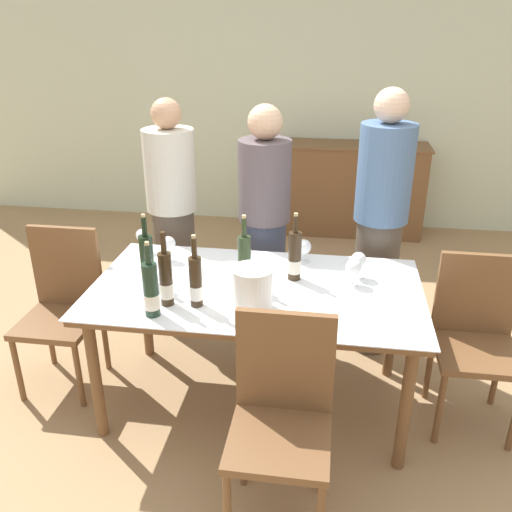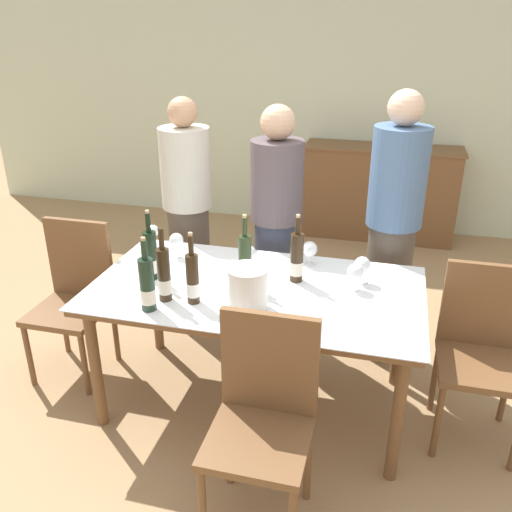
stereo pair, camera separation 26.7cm
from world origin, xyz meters
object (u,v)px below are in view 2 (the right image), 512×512
(person_guest_right, at_px, (392,233))
(wine_bottle_3, at_px, (164,276))
(wine_bottle_0, at_px, (245,262))
(person_guest_left, at_px, (276,230))
(wine_glass_0, at_px, (176,241))
(ice_bucket, at_px, (248,287))
(wine_bottle_1, at_px, (193,279))
(wine_glass_3, at_px, (153,232))
(chair_near_front, at_px, (263,410))
(dining_table, at_px, (256,299))
(wine_bottle_2, at_px, (151,256))
(chair_right_end, at_px, (482,343))
(chair_left_end, at_px, (75,290))
(wine_bottle_5, at_px, (297,259))
(wine_glass_1, at_px, (355,272))
(wine_glass_2, at_px, (310,249))
(wine_glass_4, at_px, (249,254))
(wine_glass_5, at_px, (362,265))
(person_host, at_px, (188,218))
(wine_bottle_4, at_px, (147,286))
(sideboard_cabinet, at_px, (379,192))

(person_guest_right, bearing_deg, wine_bottle_3, -138.39)
(wine_bottle_0, relative_size, person_guest_right, 0.23)
(person_guest_left, bearing_deg, wine_glass_0, -137.36)
(ice_bucket, distance_m, wine_bottle_1, 0.28)
(wine_glass_3, xyz_separation_m, chair_near_front, (0.96, -1.08, -0.30))
(dining_table, height_order, wine_bottle_2, wine_bottle_2)
(wine_bottle_0, relative_size, wine_bottle_1, 1.06)
(chair_right_end, bearing_deg, person_guest_right, 128.25)
(chair_left_end, bearing_deg, wine_bottle_5, 1.70)
(chair_right_end, bearing_deg, wine_glass_0, 173.95)
(wine_glass_1, xyz_separation_m, wine_glass_2, (-0.28, 0.25, -0.00))
(wine_bottle_5, xyz_separation_m, wine_glass_4, (-0.28, 0.05, -0.02))
(chair_near_front, bearing_deg, person_guest_left, 100.66)
(wine_glass_0, xyz_separation_m, wine_glass_5, (1.08, -0.07, -0.00))
(wine_glass_1, distance_m, person_host, 1.35)
(wine_bottle_1, xyz_separation_m, person_guest_left, (0.21, 0.96, -0.08))
(chair_near_front, bearing_deg, wine_glass_0, 128.28)
(wine_bottle_0, height_order, wine_bottle_4, wine_bottle_0)
(chair_right_end, height_order, person_host, person_host)
(wine_bottle_5, bearing_deg, wine_glass_0, 169.53)
(chair_right_end, bearing_deg, sideboard_cabinet, 103.06)
(chair_near_front, bearing_deg, person_host, 121.12)
(sideboard_cabinet, xyz_separation_m, wine_glass_5, (0.00, -2.64, 0.39))
(wine_bottle_2, distance_m, wine_glass_0, 0.31)
(wine_glass_2, height_order, wine_glass_4, wine_glass_4)
(wine_glass_0, bearing_deg, person_guest_left, 42.64)
(wine_bottle_2, distance_m, wine_bottle_4, 0.35)
(chair_right_end, bearing_deg, wine_bottle_0, -176.66)
(wine_bottle_0, height_order, wine_glass_3, wine_bottle_0)
(wine_bottle_3, xyz_separation_m, chair_near_front, (0.62, -0.46, -0.33))
(chair_near_front, bearing_deg, wine_glass_5, 70.81)
(wine_bottle_5, distance_m, wine_glass_4, 0.28)
(wine_glass_3, bearing_deg, wine_glass_5, -7.77)
(wine_bottle_2, bearing_deg, dining_table, 3.43)
(wine_glass_2, distance_m, chair_near_front, 1.10)
(ice_bucket, relative_size, wine_glass_4, 1.43)
(sideboard_cabinet, distance_m, chair_left_end, 3.22)
(person_guest_right, bearing_deg, wine_bottle_4, -136.21)
(wine_bottle_2, relative_size, person_guest_left, 0.25)
(dining_table, relative_size, wine_bottle_3, 4.52)
(wine_bottle_4, xyz_separation_m, chair_right_end, (1.61, 0.44, -0.34))
(dining_table, distance_m, wine_bottle_2, 0.61)
(dining_table, height_order, wine_bottle_5, wine_bottle_5)
(wine_bottle_0, distance_m, wine_glass_3, 0.77)
(chair_near_front, bearing_deg, chair_right_end, 39.89)
(dining_table, height_order, wine_glass_1, wine_glass_1)
(wine_bottle_3, relative_size, chair_right_end, 0.41)
(chair_left_end, relative_size, person_guest_left, 0.60)
(wine_glass_0, distance_m, chair_left_end, 0.71)
(sideboard_cabinet, height_order, wine_bottle_4, wine_bottle_4)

